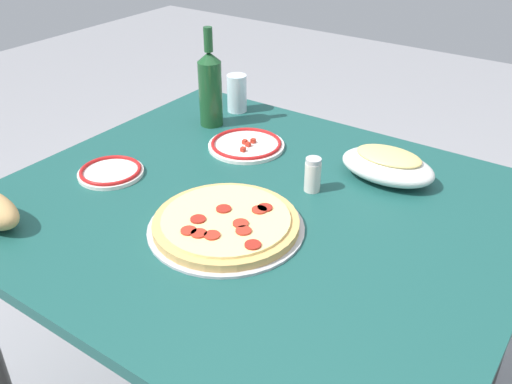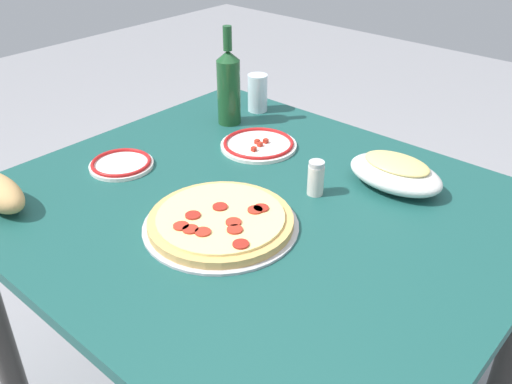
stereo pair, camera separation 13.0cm
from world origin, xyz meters
The scene contains 8 objects.
dining_table centered at (0.00, 0.00, 0.64)m, with size 1.20×1.06×0.76m.
pepperoni_pizza centered at (0.01, -0.13, 0.77)m, with size 0.35×0.35×0.03m.
baked_pasta_dish centered at (0.21, 0.28, 0.80)m, with size 0.24×0.15×0.08m.
wine_bottle centered at (-0.37, 0.30, 0.88)m, with size 0.07×0.07×0.30m.
water_glass centered at (-0.37, 0.43, 0.82)m, with size 0.06×0.06×0.12m, color silver.
side_plate_near centered at (-0.19, 0.23, 0.77)m, with size 0.21×0.21×0.02m.
side_plate_far centered at (-0.39, -0.10, 0.77)m, with size 0.17×0.17×0.02m.
spice_shaker centered at (0.08, 0.13, 0.80)m, with size 0.04×0.04×0.09m.
Camera 2 is at (0.74, -0.83, 1.45)m, focal length 39.01 mm.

